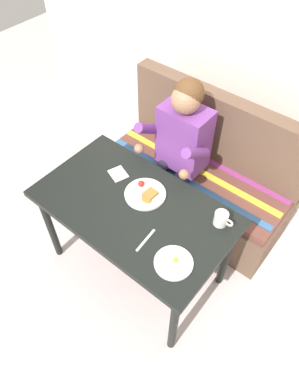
# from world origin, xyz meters

# --- Properties ---
(ground_plane) EXTENTS (8.00, 8.00, 0.00)m
(ground_plane) POSITION_xyz_m (0.00, 0.00, 0.00)
(ground_plane) COLOR beige
(back_wall) EXTENTS (4.40, 0.10, 2.60)m
(back_wall) POSITION_xyz_m (0.00, 1.27, 1.30)
(back_wall) COLOR beige
(back_wall) RESTS_ON ground
(table) EXTENTS (1.20, 0.70, 0.73)m
(table) POSITION_xyz_m (0.00, 0.00, 0.65)
(table) COLOR black
(table) RESTS_ON ground
(couch) EXTENTS (1.44, 0.56, 1.00)m
(couch) POSITION_xyz_m (0.00, 0.76, 0.33)
(couch) COLOR brown
(couch) RESTS_ON ground
(person) EXTENTS (0.45, 0.61, 1.21)m
(person) POSITION_xyz_m (-0.11, 0.59, 0.74)
(person) COLOR #703888
(person) RESTS_ON ground
(plate_breakfast) EXTENTS (0.25, 0.25, 0.05)m
(plate_breakfast) POSITION_xyz_m (0.00, 0.11, 0.74)
(plate_breakfast) COLOR white
(plate_breakfast) RESTS_ON table
(plate_eggs) EXTENTS (0.21, 0.21, 0.04)m
(plate_eggs) POSITION_xyz_m (0.42, -0.16, 0.74)
(plate_eggs) COLOR white
(plate_eggs) RESTS_ON table
(coffee_mug) EXTENTS (0.12, 0.08, 0.09)m
(coffee_mug) POSITION_xyz_m (0.47, 0.22, 0.78)
(coffee_mug) COLOR white
(coffee_mug) RESTS_ON table
(napkin) EXTENTS (0.14, 0.13, 0.01)m
(napkin) POSITION_xyz_m (-0.25, 0.13, 0.73)
(napkin) COLOR silver
(napkin) RESTS_ON table
(fork) EXTENTS (0.03, 0.17, 0.00)m
(fork) POSITION_xyz_m (0.21, -0.14, 0.73)
(fork) COLOR silver
(fork) RESTS_ON table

